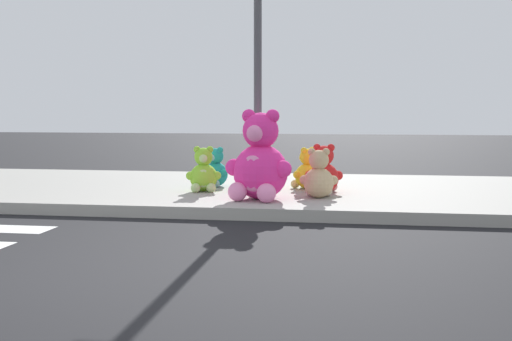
# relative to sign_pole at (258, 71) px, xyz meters

# --- Properties ---
(ground_plane) EXTENTS (60.00, 60.00, 0.00)m
(ground_plane) POSITION_rel_sign_pole_xyz_m (-1.00, -4.40, -1.85)
(ground_plane) COLOR black
(sidewalk) EXTENTS (28.00, 4.40, 0.15)m
(sidewalk) POSITION_rel_sign_pole_xyz_m (-1.00, 0.80, -1.77)
(sidewalk) COLOR #9E9B93
(sidewalk) RESTS_ON ground_plane
(sign_pole) EXTENTS (0.56, 0.11, 3.20)m
(sign_pole) POSITION_rel_sign_pole_xyz_m (0.00, 0.00, 0.00)
(sign_pole) COLOR #4C4C51
(sign_pole) RESTS_ON sidewalk
(plush_pink_large) EXTENTS (0.90, 0.83, 1.18)m
(plush_pink_large) POSITION_rel_sign_pole_xyz_m (0.12, -0.58, -1.23)
(plush_pink_large) COLOR #F22D93
(plush_pink_large) RESTS_ON sidewalk
(plush_lime) EXTENTS (0.49, 0.46, 0.65)m
(plush_lime) POSITION_rel_sign_pole_xyz_m (-0.81, 0.12, -1.44)
(plush_lime) COLOR #8CD133
(plush_lime) RESTS_ON sidewalk
(plush_red) EXTENTS (0.54, 0.47, 0.69)m
(plush_red) POSITION_rel_sign_pole_xyz_m (0.91, 0.25, -1.42)
(plush_red) COLOR red
(plush_red) RESTS_ON sidewalk
(plush_brown) EXTENTS (0.40, 0.42, 0.57)m
(plush_brown) POSITION_rel_sign_pole_xyz_m (-0.07, 0.80, -1.47)
(plush_brown) COLOR olive
(plush_brown) RESTS_ON sidewalk
(plush_tan) EXTENTS (0.51, 0.45, 0.66)m
(plush_tan) POSITION_rel_sign_pole_xyz_m (0.87, -0.29, -1.43)
(plush_tan) COLOR tan
(plush_tan) RESTS_ON sidewalk
(plush_teal) EXTENTS (0.44, 0.43, 0.61)m
(plush_teal) POSITION_rel_sign_pole_xyz_m (-0.78, 0.75, -1.46)
(plush_teal) COLOR teal
(plush_teal) RESTS_ON sidewalk
(plush_yellow) EXTENTS (0.45, 0.44, 0.62)m
(plush_yellow) POSITION_rel_sign_pole_xyz_m (0.63, 0.69, -1.45)
(plush_yellow) COLOR yellow
(plush_yellow) RESTS_ON sidewalk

